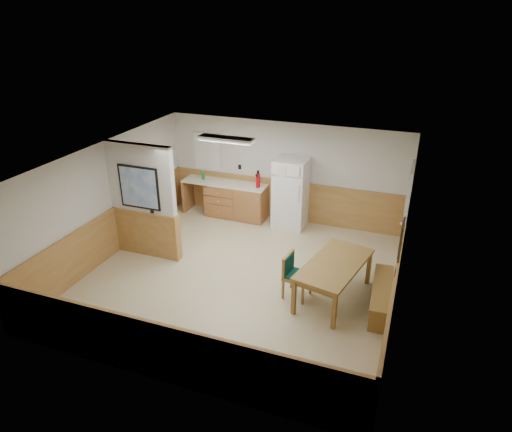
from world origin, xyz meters
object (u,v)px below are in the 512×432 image
at_px(fire_extinguisher, 258,180).
at_px(refrigerator, 291,193).
at_px(dining_chair, 293,272).
at_px(soap_bottle, 203,175).
at_px(dining_bench, 382,291).
at_px(dining_table, 334,267).

bearing_deg(fire_extinguisher, refrigerator, -18.03).
xyz_separation_m(dining_chair, soap_bottle, (-3.26, 2.90, 0.52)).
distance_m(refrigerator, dining_chair, 3.00).
distance_m(dining_bench, soap_bottle, 5.63).
height_order(dining_bench, fire_extinguisher, fire_extinguisher).
distance_m(refrigerator, dining_bench, 3.71).
height_order(refrigerator, dining_chair, refrigerator).
height_order(dining_chair, fire_extinguisher, fire_extinguisher).
xyz_separation_m(refrigerator, dining_chair, (0.90, -2.84, -0.37)).
relative_size(refrigerator, dining_bench, 1.09).
xyz_separation_m(dining_bench, dining_chair, (-1.61, -0.16, 0.15)).
relative_size(refrigerator, fire_extinguisher, 3.97).
relative_size(dining_table, fire_extinguisher, 4.40).
bearing_deg(dining_chair, soap_bottle, 145.76).
distance_m(dining_table, dining_bench, 0.93).
xyz_separation_m(dining_table, fire_extinguisher, (-2.47, 2.70, 0.43)).
relative_size(dining_chair, fire_extinguisher, 1.95).
bearing_deg(dining_table, refrigerator, 133.56).
distance_m(dining_chair, fire_extinguisher, 3.40).
relative_size(refrigerator, dining_chair, 2.03).
bearing_deg(refrigerator, dining_table, -57.99).
xyz_separation_m(refrigerator, dining_table, (1.63, -2.68, -0.21)).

